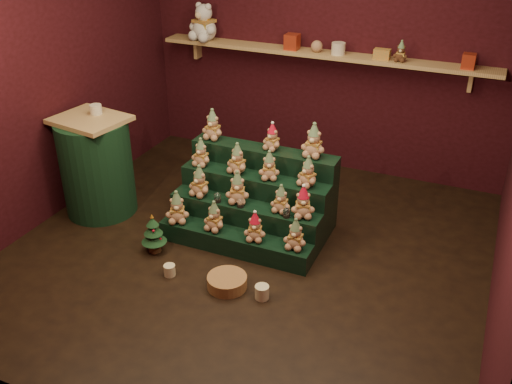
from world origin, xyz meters
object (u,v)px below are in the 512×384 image
at_px(mug_left, 170,270).
at_px(mug_right, 262,292).
at_px(side_table, 97,166).
at_px(brown_bear, 401,51).
at_px(snow_globe_b, 240,202).
at_px(mini_christmas_tree, 153,233).
at_px(wicker_basket, 227,282).
at_px(white_bear, 204,17).
at_px(riser_tier_front, 234,242).
at_px(snow_globe_a, 217,197).
at_px(snow_globe_c, 287,212).

bearing_deg(mug_left, mug_right, 2.30).
xyz_separation_m(side_table, brown_bear, (2.44, 1.75, 0.94)).
height_order(snow_globe_b, side_table, side_table).
bearing_deg(brown_bear, mini_christmas_tree, -125.66).
bearing_deg(mug_left, wicker_basket, 5.38).
height_order(mini_christmas_tree, white_bear, white_bear).
bearing_deg(mug_left, brown_bear, 62.35).
relative_size(wicker_basket, white_bear, 0.63).
distance_m(snow_globe_b, mug_right, 0.89).
xyz_separation_m(snow_globe_b, side_table, (-1.50, -0.03, 0.08)).
xyz_separation_m(riser_tier_front, snow_globe_b, (-0.01, 0.16, 0.31)).
bearing_deg(white_bear, snow_globe_a, -44.14).
relative_size(mug_left, white_bear, 0.19).
bearing_deg(wicker_basket, brown_bear, 72.20).
bearing_deg(mini_christmas_tree, wicker_basket, -14.16).
xyz_separation_m(mug_right, brown_bear, (0.45, 2.38, 1.36)).
height_order(snow_globe_b, mini_christmas_tree, snow_globe_b).
bearing_deg(mini_christmas_tree, mug_right, -11.07).
bearing_deg(brown_bear, side_table, -144.06).
relative_size(mini_christmas_tree, mug_left, 3.91).
height_order(wicker_basket, brown_bear, brown_bear).
relative_size(snow_globe_a, mini_christmas_tree, 0.24).
distance_m(snow_globe_c, wicker_basket, 0.78).
height_order(side_table, wicker_basket, side_table).
xyz_separation_m(side_table, mug_right, (1.99, -0.63, -0.43)).
relative_size(snow_globe_a, snow_globe_b, 1.01).
bearing_deg(brown_bear, snow_globe_a, -123.81).
height_order(mini_christmas_tree, mug_left, mini_christmas_tree).
relative_size(snow_globe_a, snow_globe_c, 1.00).
xyz_separation_m(mug_left, white_bear, (-0.90, 2.41, 1.53)).
distance_m(snow_globe_a, mini_christmas_tree, 0.64).
bearing_deg(mug_right, mini_christmas_tree, 168.93).
height_order(snow_globe_b, white_bear, white_bear).
distance_m(snow_globe_b, side_table, 1.50).
relative_size(white_bear, brown_bear, 2.55).
height_order(snow_globe_a, mug_right, snow_globe_a).
bearing_deg(mug_right, brown_bear, 79.30).
relative_size(side_table, mini_christmas_tree, 2.59).
distance_m(riser_tier_front, mug_left, 0.63).
distance_m(snow_globe_c, brown_bear, 2.06).
height_order(side_table, mug_right, side_table).
height_order(snow_globe_b, brown_bear, brown_bear).
xyz_separation_m(riser_tier_front, side_table, (-1.51, 0.13, 0.39)).
distance_m(snow_globe_a, white_bear, 2.31).
bearing_deg(side_table, snow_globe_a, 9.97).
xyz_separation_m(snow_globe_a, snow_globe_c, (0.66, 0.00, -0.00)).
distance_m(wicker_basket, brown_bear, 2.84).
relative_size(mini_christmas_tree, white_bear, 0.74).
distance_m(side_table, mini_christmas_tree, 1.01).
distance_m(snow_globe_a, mug_right, 1.03).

